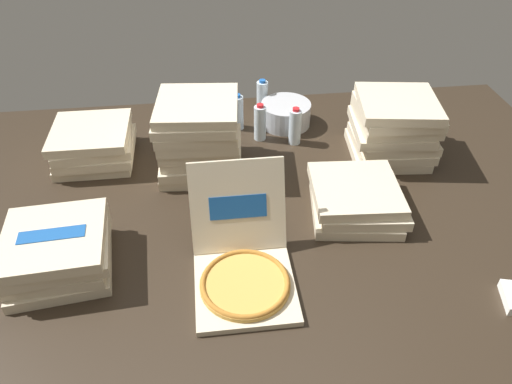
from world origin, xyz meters
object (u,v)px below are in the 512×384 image
object	(u,v)px
pizza_stack_left_near	(94,144)
ice_bucket	(286,114)
water_bottle_1	(295,126)
pizza_stack_right_far	(393,127)
water_bottle_0	(260,123)
open_pizza_box	(243,263)
pizza_stack_center_near	(58,251)
pizza_stack_left_far	(199,136)
water_bottle_3	(262,97)
pizza_stack_right_mid	(357,199)
water_bottle_2	(238,112)

from	to	relation	value
pizza_stack_left_near	ice_bucket	bearing A→B (deg)	12.82
water_bottle_1	pizza_stack_right_far	bearing A→B (deg)	-19.48
ice_bucket	water_bottle_0	xyz separation A→B (m)	(-0.16, -0.13, 0.03)
open_pizza_box	pizza_stack_center_near	xyz separation A→B (m)	(-0.69, 0.13, 0.02)
pizza_stack_left_far	pizza_stack_center_near	xyz separation A→B (m)	(-0.55, -0.61, -0.09)
pizza_stack_left_far	ice_bucket	bearing A→B (deg)	36.83
water_bottle_1	ice_bucket	bearing A→B (deg)	94.49
water_bottle_3	pizza_stack_right_mid	bearing A→B (deg)	-72.39
open_pizza_box	ice_bucket	size ratio (longest dim) A/B	1.86
ice_bucket	open_pizza_box	bearing A→B (deg)	-107.56
pizza_stack_center_near	ice_bucket	xyz separation A→B (m)	(1.04, 0.97, -0.03)
pizza_stack_right_mid	water_bottle_2	xyz separation A→B (m)	(-0.45, 0.77, 0.03)
open_pizza_box	pizza_stack_right_far	distance (m)	1.11
water_bottle_1	pizza_stack_left_near	bearing A→B (deg)	-178.11
pizza_stack_right_far	water_bottle_0	size ratio (longest dim) A/B	2.07
pizza_stack_center_near	water_bottle_0	bearing A→B (deg)	43.64
water_bottle_1	water_bottle_2	world-z (taller)	same
pizza_stack_left_near	pizza_stack_right_mid	xyz separation A→B (m)	(1.19, -0.55, -0.02)
ice_bucket	pizza_stack_center_near	bearing A→B (deg)	-136.92
pizza_stack_right_mid	water_bottle_0	world-z (taller)	water_bottle_0
ice_bucket	water_bottle_1	bearing A→B (deg)	-85.51
pizza_stack_right_mid	pizza_stack_left_far	bearing A→B (deg)	147.92
pizza_stack_center_near	water_bottle_2	world-z (taller)	water_bottle_2
pizza_stack_right_mid	water_bottle_3	world-z (taller)	water_bottle_3
pizza_stack_right_mid	pizza_stack_center_near	world-z (taller)	pizza_stack_center_near
open_pizza_box	pizza_stack_right_far	size ratio (longest dim) A/B	1.21
water_bottle_2	pizza_stack_center_near	bearing A→B (deg)	-128.70
pizza_stack_right_far	pizza_stack_left_near	xyz separation A→B (m)	(-1.49, 0.13, -0.07)
open_pizza_box	pizza_stack_left_near	xyz separation A→B (m)	(-0.66, 0.87, 0.02)
open_pizza_box	water_bottle_1	xyz separation A→B (m)	(0.36, 0.91, 0.02)
pizza_stack_center_near	water_bottle_0	world-z (taller)	water_bottle_0
water_bottle_3	pizza_stack_left_near	bearing A→B (deg)	-157.29
open_pizza_box	pizza_stack_left_near	size ratio (longest dim) A/B	1.30
pizza_stack_left_near	water_bottle_0	size ratio (longest dim) A/B	1.92
pizza_stack_left_far	pizza_stack_right_far	bearing A→B (deg)	0.26
pizza_stack_left_far	water_bottle_0	xyz separation A→B (m)	(0.32, 0.23, -0.08)
pizza_stack_center_near	water_bottle_0	size ratio (longest dim) A/B	2.04
pizza_stack_right_far	pizza_stack_left_near	bearing A→B (deg)	175.01
pizza_stack_center_near	pizza_stack_left_near	bearing A→B (deg)	87.57
pizza_stack_right_far	pizza_stack_right_mid	world-z (taller)	pizza_stack_right_far
pizza_stack_right_far	water_bottle_3	distance (m)	0.78
pizza_stack_right_far	pizza_stack_right_mid	bearing A→B (deg)	-125.06
pizza_stack_right_mid	pizza_stack_center_near	size ratio (longest dim) A/B	1.03
open_pizza_box	water_bottle_0	size ratio (longest dim) A/B	2.50
open_pizza_box	pizza_stack_right_far	xyz separation A→B (m)	(0.83, 0.74, 0.09)
ice_bucket	water_bottle_0	size ratio (longest dim) A/B	1.34
pizza_stack_left_near	water_bottle_1	xyz separation A→B (m)	(1.02, 0.03, 0.01)
pizza_stack_left_near	water_bottle_3	world-z (taller)	water_bottle_3
pizza_stack_left_near	pizza_stack_center_near	bearing A→B (deg)	-92.43
pizza_stack_left_near	water_bottle_2	size ratio (longest dim) A/B	1.92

